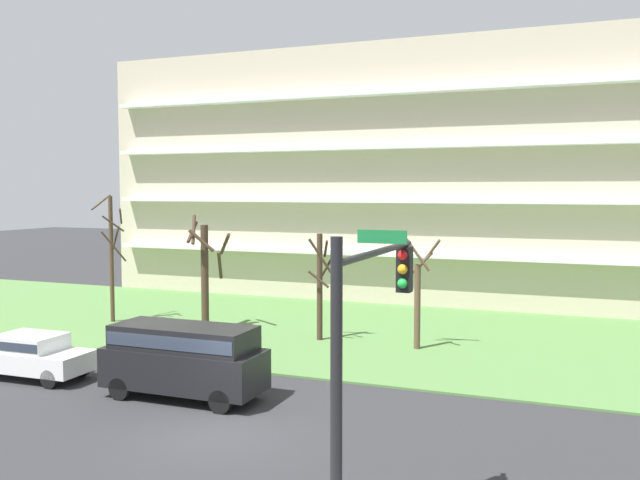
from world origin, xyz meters
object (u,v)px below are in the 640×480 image
at_px(tree_far_left, 112,254).
at_px(tree_center, 320,283).
at_px(tree_right, 418,297).
at_px(traffic_signal_mast, 366,347).
at_px(sedan_white_near_left, 30,354).
at_px(tree_left, 206,269).
at_px(van_black_center_left, 184,355).

xyz_separation_m(tree_far_left, tree_center, (11.20, -0.06, -0.89)).
distance_m(tree_right, traffic_signal_mast, 17.30).
bearing_deg(tree_right, sedan_white_near_left, -141.83).
height_order(tree_center, sedan_white_near_left, tree_center).
distance_m(tree_left, van_black_center_left, 10.68).
height_order(tree_right, traffic_signal_mast, traffic_signal_mast).
height_order(tree_far_left, tree_center, tree_far_left).
xyz_separation_m(tree_far_left, traffic_signal_mast, (18.75, -16.98, 0.57)).
bearing_deg(tree_center, tree_far_left, 179.68).
bearing_deg(tree_right, tree_far_left, 179.76).
distance_m(tree_left, tree_right, 10.25).
xyz_separation_m(sedan_white_near_left, traffic_signal_mast, (14.93, -7.68, 3.18)).
relative_size(tree_center, van_black_center_left, 0.91).
xyz_separation_m(sedan_white_near_left, van_black_center_left, (6.36, 0.00, 0.52)).
bearing_deg(tree_right, traffic_signal_mast, -79.32).
relative_size(tree_center, traffic_signal_mast, 0.79).
relative_size(tree_far_left, tree_left, 1.17).
bearing_deg(tree_center, traffic_signal_mast, -65.94).
height_order(van_black_center_left, traffic_signal_mast, traffic_signal_mast).
bearing_deg(sedan_white_near_left, traffic_signal_mast, 151.27).
bearing_deg(traffic_signal_mast, van_black_center_left, 138.12).
distance_m(tree_far_left, tree_right, 15.62).
distance_m(tree_center, tree_right, 4.38).
bearing_deg(tree_center, tree_left, 178.51).
distance_m(tree_right, sedan_white_near_left, 15.00).
height_order(tree_far_left, sedan_white_near_left, tree_far_left).
relative_size(tree_left, tree_center, 1.15).
distance_m(tree_far_left, tree_left, 5.36).
bearing_deg(tree_far_left, sedan_white_near_left, -67.63).
distance_m(tree_left, traffic_signal_mast, 21.74).
height_order(tree_left, sedan_white_near_left, tree_left).
bearing_deg(tree_right, tree_left, 179.13).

